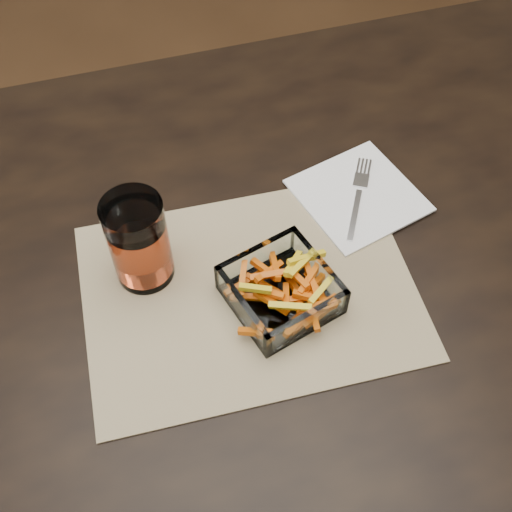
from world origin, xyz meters
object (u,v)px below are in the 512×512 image
at_px(glass_bowl, 281,291).
at_px(tumbler, 139,243).
at_px(fork, 358,195).
at_px(dining_table, 281,270).

relative_size(glass_bowl, tumbler, 1.13).
bearing_deg(fork, tumbler, -143.01).
bearing_deg(glass_bowl, tumbler, 149.57).
bearing_deg(dining_table, glass_bowl, -109.79).
bearing_deg(dining_table, tumbler, -178.56).
xyz_separation_m(dining_table, tumbler, (-0.20, -0.01, 0.16)).
relative_size(tumbler, fork, 0.93).
height_order(dining_table, glass_bowl, glass_bowl).
bearing_deg(fork, dining_table, -134.39).
relative_size(glass_bowl, fork, 1.06).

